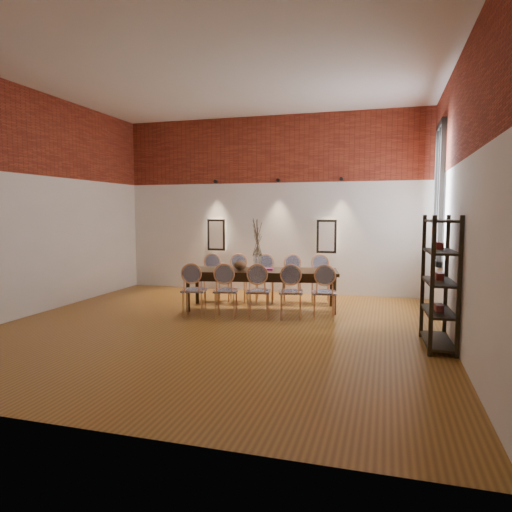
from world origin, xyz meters
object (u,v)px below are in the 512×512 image
(chair_near_c, at_px, (258,291))
(chair_near_d, at_px, (291,292))
(book, at_px, (266,269))
(chair_near_b, at_px, (226,291))
(dining_table, at_px, (262,289))
(chair_near_e, at_px, (324,292))
(vase, at_px, (257,262))
(chair_far_c, at_px, (265,279))
(chair_far_e, at_px, (320,280))
(chair_far_a, at_px, (211,278))
(bowl, at_px, (240,265))
(chair_near_a, at_px, (194,290))
(chair_far_b, at_px, (238,278))
(shelving_rack, at_px, (440,282))
(chair_far_d, at_px, (292,279))

(chair_near_c, relative_size, chair_near_d, 1.00)
(book, bearing_deg, chair_near_b, -121.09)
(dining_table, xyz_separation_m, book, (0.08, 0.01, 0.39))
(chair_near_e, bearing_deg, vase, 148.91)
(chair_far_c, xyz_separation_m, chair_far_e, (1.11, 0.21, 0.00))
(chair_far_a, relative_size, bowl, 3.92)
(chair_near_a, height_order, vase, vase)
(chair_far_b, height_order, book, chair_far_b)
(chair_near_e, height_order, vase, vase)
(chair_far_a, bearing_deg, chair_near_e, 147.02)
(chair_near_b, relative_size, chair_far_a, 1.00)
(chair_near_d, height_order, chair_far_e, same)
(chair_near_e, xyz_separation_m, shelving_rack, (1.71, -1.18, 0.43))
(chair_near_a, distance_m, shelving_rack, 4.04)
(shelving_rack, bearing_deg, vase, 148.42)
(chair_near_d, xyz_separation_m, chair_near_e, (0.56, 0.10, 0.00))
(dining_table, height_order, chair_far_e, chair_far_e)
(chair_near_d, relative_size, chair_far_b, 1.00)
(chair_far_b, distance_m, shelving_rack, 4.35)
(chair_far_a, xyz_separation_m, chair_far_c, (1.11, 0.21, 0.00))
(chair_far_c, distance_m, chair_far_e, 1.13)
(chair_far_a, xyz_separation_m, chair_far_b, (0.56, 0.10, 0.00))
(chair_far_d, xyz_separation_m, chair_far_e, (0.56, 0.10, 0.00))
(book, bearing_deg, chair_far_d, 67.21)
(vase, bearing_deg, chair_near_c, -72.82)
(chair_far_b, distance_m, chair_far_d, 1.13)
(dining_table, bearing_deg, chair_near_d, -52.39)
(vase, bearing_deg, chair_far_c, 93.79)
(chair_near_e, relative_size, vase, 3.13)
(chair_near_e, bearing_deg, chair_near_b, 180.00)
(chair_near_c, xyz_separation_m, shelving_rack, (2.83, -0.97, 0.43))
(chair_near_a, distance_m, chair_far_b, 1.58)
(chair_near_c, height_order, chair_far_a, same)
(chair_far_b, xyz_separation_m, chair_far_c, (0.56, 0.10, 0.00))
(chair_near_c, relative_size, vase, 3.13)
(chair_near_c, distance_m, shelving_rack, 3.02)
(chair_far_b, distance_m, vase, 0.98)
(dining_table, height_order, vase, vase)
(chair_near_a, xyz_separation_m, shelving_rack, (3.94, -0.77, 0.43))
(chair_near_e, xyz_separation_m, chair_far_a, (-2.50, 1.03, 0.00))
(chair_near_d, distance_m, vase, 1.07)
(chair_far_e, bearing_deg, book, 35.18)
(chair_far_a, bearing_deg, book, 148.50)
(chair_near_c, relative_size, chair_far_e, 1.00)
(chair_far_a, distance_m, shelving_rack, 4.77)
(chair_near_a, xyz_separation_m, book, (1.06, 0.94, 0.30))
(chair_near_b, relative_size, chair_far_e, 1.00)
(chair_near_d, distance_m, chair_far_c, 1.58)
(chair_near_c, bearing_deg, chair_far_b, 111.07)
(dining_table, height_order, shelving_rack, shelving_rack)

